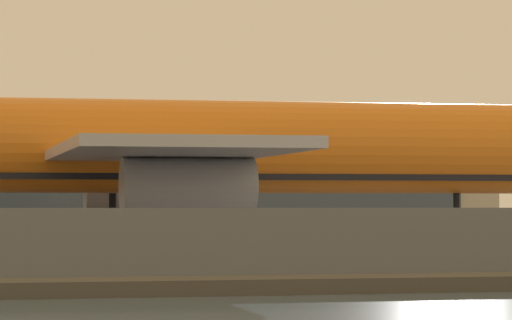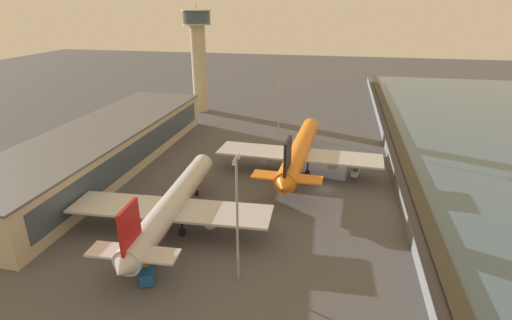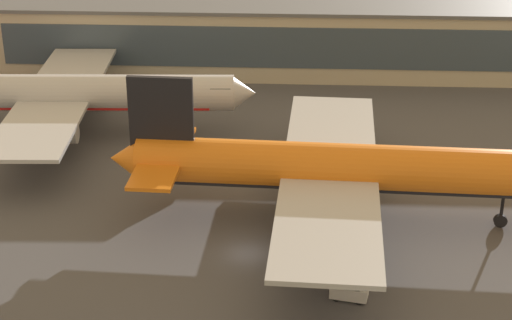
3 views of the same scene
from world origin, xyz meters
The scene contains 11 objects.
ground_plane centered at (0.00, 0.00, 0.00)m, with size 500.00×500.00×0.00m, color #4C4C51.
shoreline_seawall centered at (0.00, -20.50, 0.25)m, with size 320.00×3.00×0.50m.
perimeter_fence centered at (0.00, -16.00, 1.36)m, with size 280.00×0.10×2.72m.
cargo_jet_orange centered at (9.21, 7.20, 5.58)m, with size 48.29×41.16×14.62m.
passenger_jet_silver centered at (-23.45, 27.66, 5.23)m, with size 44.71×38.03×13.70m.
baggage_tug centered at (9.24, -6.92, 0.81)m, with size 3.46×2.22×1.80m.
ops_van centered at (-38.50, 25.94, 1.28)m, with size 5.60×4.13×2.48m.
control_tower centered at (62.95, 52.22, 23.09)m, with size 11.16×11.16×40.43m.
terminal_building centered at (1.98, 58.15, 5.20)m, with size 86.93×22.49×10.38m.
apron_light_mast_apron_west centered at (-35.54, 11.91, 11.61)m, with size 3.20×0.40×20.66m.
apron_light_mast_apron_east centered at (39.67, 17.21, 10.32)m, with size 3.20×0.40×18.14m.
Camera 2 is at (-85.50, -1.41, 40.65)m, focal length 28.00 mm.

